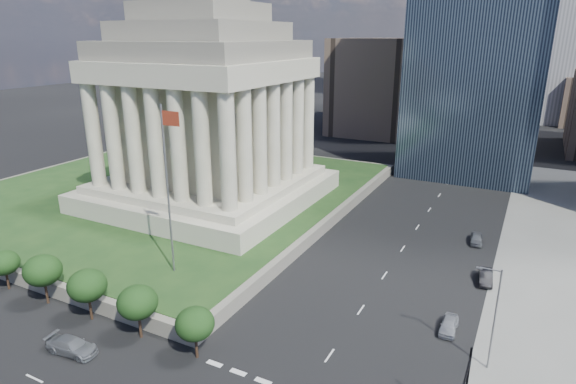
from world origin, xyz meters
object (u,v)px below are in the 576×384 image
Objects in this scene: flagpole at (168,182)px; street_lamp_north at (493,313)px; parked_sedan_far at (476,239)px; parked_sedan_mid at (486,277)px; parked_sedan_near at (449,325)px; war_memorial at (205,84)px; suv_grey at (72,346)px.

flagpole reaches higher than street_lamp_north.
street_lamp_north reaches higher than parked_sedan_far.
street_lamp_north is 17.81m from parked_sedan_mid.
parked_sedan_far is (-0.31, 24.44, 0.02)m from parked_sedan_near.
parked_sedan_mid reaches higher than parked_sedan_near.
parked_sedan_far is (-2.50, 11.79, -0.01)m from parked_sedan_mid.
parked_sedan_near is 0.97× the size of parked_sedan_far.
war_memorial is 1.95× the size of flagpole.
suv_grey is at bearing -90.73° from flagpole.
parked_sedan_mid is (2.19, 12.65, 0.03)m from parked_sedan_near.
parked_sedan_far is at bearing 94.44° from parked_sedan_mid.
street_lamp_north is at bearing -71.69° from suv_grey.
flagpole reaches higher than suv_grey.
parked_sedan_far is (30.83, 29.80, -12.40)m from flagpole.
parked_sedan_near is 0.93× the size of parked_sedan_mid.
suv_grey is (11.98, -38.91, -20.64)m from war_memorial.
war_memorial reaches higher than parked_sedan_far.
war_memorial reaches higher than parked_sedan_mid.
parked_sedan_near is (31.33, 20.26, -0.07)m from suv_grey.
street_lamp_north is (47.33, -23.00, -15.74)m from war_memorial.
street_lamp_north reaches higher than suv_grey.
suv_grey is 46.98m from parked_sedan_mid.
war_memorial is 8.90× the size of parked_sedan_mid.
war_memorial reaches higher than street_lamp_north.
flagpole is 33.95m from parked_sedan_near.
parked_sedan_far reaches higher than parked_sedan_near.
parked_sedan_mid is (33.52, 32.92, -0.04)m from suv_grey.
parked_sedan_far is at bearing 44.02° from flagpole.
war_memorial is 48.07m from parked_sedan_far.
parked_sedan_near is at bearing 132.71° from street_lamp_north.
suv_grey is (-35.35, -15.91, -4.90)m from street_lamp_north.
suv_grey is at bearing -131.38° from parked_sedan_far.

